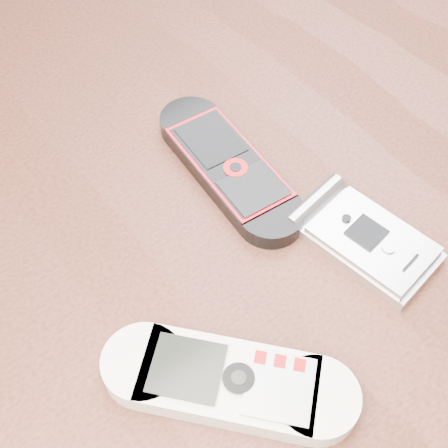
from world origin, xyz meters
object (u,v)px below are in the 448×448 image
table (220,304)px  nokia_black_red (228,166)px  nokia_white (229,382)px  motorola_razr (368,240)px

table → nokia_black_red: 0.13m
nokia_white → nokia_black_red: nokia_white is taller
table → nokia_black_red: bearing=45.0°
table → nokia_black_red: (0.04, 0.04, 0.11)m
nokia_black_red → table: bearing=-129.7°
motorola_razr → table: bearing=127.9°
table → nokia_black_red: nokia_black_red is taller
nokia_white → motorola_razr: bearing=-31.6°
motorola_razr → nokia_white: bearing=179.9°
nokia_black_red → motorola_razr: same height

